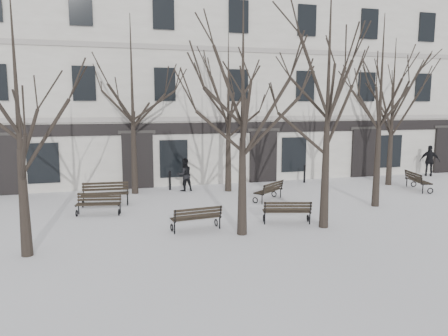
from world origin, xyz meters
name	(u,v)px	position (x,y,z in m)	size (l,w,h in m)	color
ground	(251,222)	(0.00, 0.00, 0.00)	(100.00, 100.00, 0.00)	white
building	(185,86)	(0.00, 12.96, 5.52)	(40.40, 10.20, 11.40)	silver
tree_0	(17,94)	(-7.52, -1.69, 4.65)	(5.21, 5.21, 7.44)	black
tree_1	(243,89)	(-0.82, -1.39, 4.88)	(5.47, 5.47, 7.81)	black
tree_2	(329,75)	(2.27, -1.38, 5.38)	(6.03, 6.03, 8.61)	black
tree_3	(381,88)	(6.05, 0.97, 5.05)	(5.65, 5.65, 8.07)	black
tree_4	(132,83)	(-3.78, 6.57, 5.39)	(6.03, 6.03, 8.61)	black
tree_5	(228,94)	(0.84, 5.90, 4.87)	(5.45, 5.45, 7.79)	black
tree_6	(393,95)	(9.79, 5.16, 4.89)	(5.48, 5.48, 7.83)	black
bench_0	(99,203)	(-5.50, 2.70, 0.47)	(1.80, 0.94, 0.87)	black
bench_1	(196,217)	(-2.22, -0.55, 0.48)	(1.81, 0.84, 0.88)	black
bench_2	(287,211)	(1.19, -0.57, 0.48)	(1.84, 1.07, 0.88)	black
bench_3	(105,193)	(-5.22, 4.38, 0.54)	(2.02, 0.85, 1.00)	black
bench_4	(270,190)	(2.02, 3.22, 0.48)	(1.76, 1.56, 0.89)	black
bench_5	(417,180)	(10.21, 3.43, 0.52)	(1.13, 2.00, 0.96)	black
bollard_a	(170,180)	(-1.97, 6.97, 0.53)	(0.13, 0.13, 0.99)	black
bollard_b	(305,173)	(5.63, 6.98, 0.54)	(0.13, 0.13, 1.01)	black
pedestrian_b	(185,191)	(-1.29, 6.54, 0.00)	(0.81, 0.63, 1.67)	black
pedestrian_c	(429,176)	(14.03, 6.98, 0.00)	(1.11, 0.46, 1.89)	black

